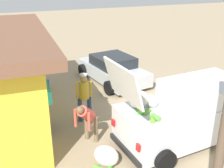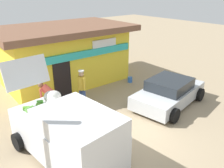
% 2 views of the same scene
% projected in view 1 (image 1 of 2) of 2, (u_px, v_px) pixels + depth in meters
% --- Properties ---
extents(ground_plane, '(60.00, 60.00, 0.00)m').
position_uv_depth(ground_plane, '(161.00, 105.00, 11.15)').
color(ground_plane, '#9E896B').
extents(delivery_van, '(2.47, 4.51, 2.86)m').
position_uv_depth(delivery_van, '(187.00, 112.00, 8.62)').
color(delivery_van, silver).
rests_on(delivery_van, ground_plane).
extents(parked_sedan, '(4.17, 2.72, 1.25)m').
position_uv_depth(parked_sedan, '(113.00, 69.00, 13.43)').
color(parked_sedan, '#B2B7BC').
rests_on(parked_sedan, ground_plane).
extents(vendor_standing, '(0.37, 0.57, 1.77)m').
position_uv_depth(vendor_standing, '(84.00, 94.00, 9.66)').
color(vendor_standing, navy).
rests_on(vendor_standing, ground_plane).
extents(customer_bending, '(0.74, 0.75, 1.45)m').
position_uv_depth(customer_bending, '(87.00, 118.00, 8.36)').
color(customer_bending, '#726047').
rests_on(customer_bending, ground_plane).
extents(unloaded_banana_pile, '(0.95, 0.86, 0.51)m').
position_uv_depth(unloaded_banana_pile, '(106.00, 156.00, 7.71)').
color(unloaded_banana_pile, silver).
rests_on(unloaded_banana_pile, ground_plane).
extents(paint_bucket, '(0.28, 0.28, 0.31)m').
position_uv_depth(paint_bucket, '(46.00, 83.00, 12.98)').
color(paint_bucket, blue).
rests_on(paint_bucket, ground_plane).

